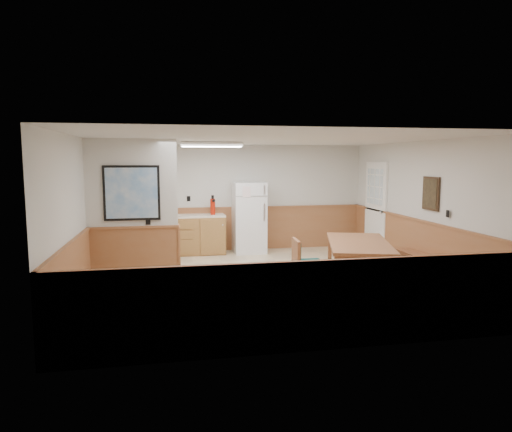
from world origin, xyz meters
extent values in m
plane|color=tan|center=(0.00, 0.00, 0.00)|extent=(6.00, 6.00, 0.00)
cube|color=silver|center=(0.00, 0.00, 2.50)|extent=(6.00, 6.00, 0.02)
cube|color=silver|center=(0.00, 3.00, 1.25)|extent=(6.00, 0.02, 2.50)
cube|color=silver|center=(3.00, 0.00, 1.25)|extent=(0.02, 6.00, 2.50)
cube|color=silver|center=(-3.00, 0.00, 1.25)|extent=(0.02, 6.00, 2.50)
cube|color=#9A623D|center=(0.00, 2.98, 0.50)|extent=(6.00, 0.04, 1.00)
cube|color=#9A623D|center=(2.98, 0.00, 0.50)|extent=(0.04, 6.00, 1.00)
cube|color=#9A623D|center=(-2.98, 0.00, 0.50)|extent=(0.04, 6.00, 1.00)
cube|color=silver|center=(-2.25, 0.20, 1.75)|extent=(1.50, 0.15, 1.50)
cube|color=#9A623D|center=(-2.25, 0.20, 0.50)|extent=(1.50, 0.17, 1.00)
cube|color=black|center=(-2.25, 0.10, 1.60)|extent=(0.92, 0.03, 0.92)
cube|color=silver|center=(-2.25, 0.09, 1.60)|extent=(0.84, 0.01, 0.84)
cube|color=#986336|center=(-1.10, 2.68, 0.43)|extent=(1.40, 0.60, 0.86)
cube|color=#986336|center=(-2.57, 2.68, 0.43)|extent=(0.06, 0.60, 0.86)
cube|color=#986336|center=(-1.83, 2.68, 0.43)|extent=(0.06, 0.60, 0.86)
cube|color=beige|center=(-1.50, 2.68, 0.88)|extent=(2.20, 0.60, 0.04)
cube|color=beige|center=(-1.50, 2.98, 0.95)|extent=(2.20, 0.02, 0.10)
cube|color=white|center=(2.97, 1.90, 1.02)|extent=(0.05, 1.02, 2.15)
cube|color=white|center=(2.96, 1.90, 1.02)|extent=(0.04, 0.90, 2.05)
cube|color=silver|center=(2.94, 1.90, 1.55)|extent=(0.02, 0.76, 0.80)
cube|color=white|center=(-2.10, 2.98, 1.55)|extent=(0.80, 0.03, 1.00)
cube|color=silver|center=(-2.10, 2.96, 1.55)|extent=(0.70, 0.01, 0.90)
cube|color=#362415|center=(2.97, -0.30, 1.55)|extent=(0.03, 0.50, 0.60)
cube|color=black|center=(2.95, -0.30, 1.55)|extent=(0.01, 0.42, 0.52)
cube|color=white|center=(-0.80, 1.30, 2.45)|extent=(1.20, 0.30, 0.08)
cube|color=white|center=(-0.80, 1.30, 2.40)|extent=(1.15, 0.25, 0.01)
cube|color=white|center=(0.17, 2.63, 0.82)|extent=(0.73, 0.71, 1.64)
cube|color=silver|center=(0.46, 2.27, 1.49)|extent=(0.03, 0.02, 0.21)
cube|color=silver|center=(0.46, 2.27, 0.98)|extent=(0.03, 0.02, 0.39)
cube|color=#A4633C|center=(1.54, -0.49, 0.72)|extent=(1.53, 2.19, 0.05)
cube|color=#A4633C|center=(1.54, -0.49, 0.65)|extent=(1.40, 2.07, 0.10)
cube|color=#A4633C|center=(0.85, -1.26, 0.35)|extent=(0.09, 0.09, 0.70)
cube|color=#A4633C|center=(1.39, 0.53, 0.35)|extent=(0.09, 0.09, 0.70)
cube|color=#A4633C|center=(1.69, -1.51, 0.35)|extent=(0.09, 0.09, 0.70)
cube|color=#A4633C|center=(2.23, 0.28, 0.35)|extent=(0.09, 0.09, 0.70)
cube|color=#A4633C|center=(2.80, -0.41, 0.42)|extent=(0.36, 1.58, 0.05)
cube|color=#A4633C|center=(2.80, -1.15, 0.20)|extent=(0.33, 0.06, 0.40)
cube|color=#A4633C|center=(2.80, 0.32, 0.20)|extent=(0.33, 0.06, 0.40)
cube|color=#A4633C|center=(0.61, -0.61, 0.42)|extent=(0.52, 0.52, 0.06)
cube|color=#10514E|center=(0.61, -0.61, 0.47)|extent=(0.48, 0.48, 0.03)
cube|color=#A4633C|center=(0.40, -0.60, 0.65)|extent=(0.08, 0.49, 0.40)
cube|color=#10514E|center=(0.18, -0.58, 0.65)|extent=(0.05, 0.43, 0.34)
cube|color=#A4633C|center=(0.38, -0.81, 0.20)|extent=(0.04, 0.04, 0.39)
cube|color=#A4633C|center=(0.41, -0.38, 0.20)|extent=(0.04, 0.04, 0.39)
cube|color=#A4633C|center=(0.81, -0.84, 0.20)|extent=(0.04, 0.04, 0.39)
cube|color=#A4633C|center=(0.84, -0.41, 0.20)|extent=(0.04, 0.04, 0.39)
cylinder|color=#B21B09|center=(-0.67, 2.68, 1.08)|extent=(0.14, 0.14, 0.36)
cylinder|color=black|center=(-0.67, 2.68, 1.31)|extent=(0.06, 0.06, 0.08)
cylinder|color=#188833|center=(-2.27, 2.65, 1.01)|extent=(0.08, 0.08, 0.22)
camera|label=1|loc=(-1.62, -7.72, 2.15)|focal=32.00mm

